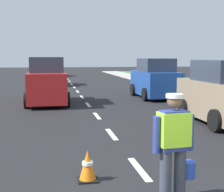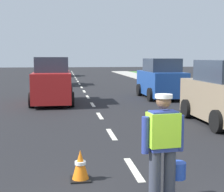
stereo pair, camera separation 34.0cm
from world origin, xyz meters
TOP-DOWN VIEW (x-y plane):
  - ground_plane at (0.00, 21.00)m, footprint 96.00×96.00m
  - lane_center_line at (0.00, 25.20)m, footprint 0.14×46.40m
  - road_worker at (0.13, 1.19)m, footprint 0.75×0.42m
  - traffic_cone_near at (-1.07, 2.30)m, footprint 0.36×0.36m
  - car_parked_far at (3.88, 13.65)m, footprint 2.02×3.92m
  - car_oncoming_third at (-1.67, 35.32)m, footprint 1.87×4.32m
  - car_oncoming_lead at (-1.86, 12.44)m, footprint 1.96×4.14m
  - car_oncoming_second at (-1.81, 22.87)m, footprint 1.87×3.90m

SIDE VIEW (x-z plane):
  - ground_plane at x=0.00m, z-range 0.00..0.00m
  - lane_center_line at x=0.00m, z-range 0.00..0.01m
  - traffic_cone_near at x=-1.07m, z-range 0.00..0.56m
  - road_worker at x=0.13m, z-range 0.10..1.77m
  - car_oncoming_second at x=-1.81m, z-range -0.08..2.00m
  - car_oncoming_third at x=-1.67m, z-range -0.07..2.00m
  - car_parked_far at x=3.88m, z-range -0.08..2.06m
  - car_oncoming_lead at x=-1.86m, z-range -0.08..2.13m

